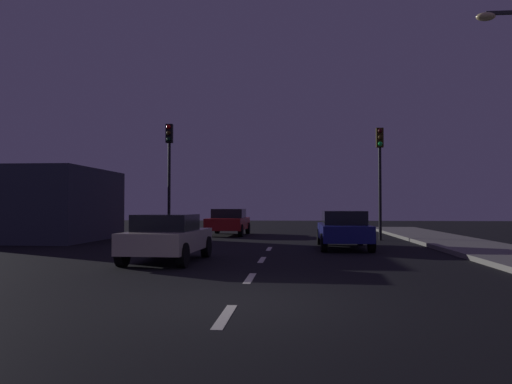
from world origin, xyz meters
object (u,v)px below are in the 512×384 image
(traffic_signal_right, at_px, (380,162))
(traffic_signal_left, at_px, (169,159))
(car_stopped_ahead, at_px, (343,229))
(car_adjacent_lane, at_px, (168,237))
(car_oncoming_far, at_px, (228,222))

(traffic_signal_right, bearing_deg, traffic_signal_left, 180.00)
(car_stopped_ahead, bearing_deg, traffic_signal_left, 149.95)
(traffic_signal_right, xyz_separation_m, car_adjacent_lane, (-7.47, -9.54, -2.92))
(car_oncoming_far, bearing_deg, car_adjacent_lane, -89.68)
(car_stopped_ahead, xyz_separation_m, car_adjacent_lane, (-5.38, -5.03, -0.02))
(car_oncoming_far, bearing_deg, traffic_signal_right, -26.03)
(traffic_signal_right, bearing_deg, car_oncoming_far, 153.97)
(traffic_signal_right, height_order, car_stopped_ahead, traffic_signal_right)
(car_adjacent_lane, bearing_deg, car_stopped_ahead, 43.06)
(car_stopped_ahead, relative_size, car_adjacent_lane, 1.14)
(traffic_signal_left, distance_m, car_stopped_ahead, 9.54)
(car_adjacent_lane, height_order, car_oncoming_far, car_oncoming_far)
(traffic_signal_left, relative_size, car_oncoming_far, 1.31)
(traffic_signal_left, height_order, traffic_signal_right, traffic_signal_left)
(car_stopped_ahead, height_order, car_oncoming_far, car_oncoming_far)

